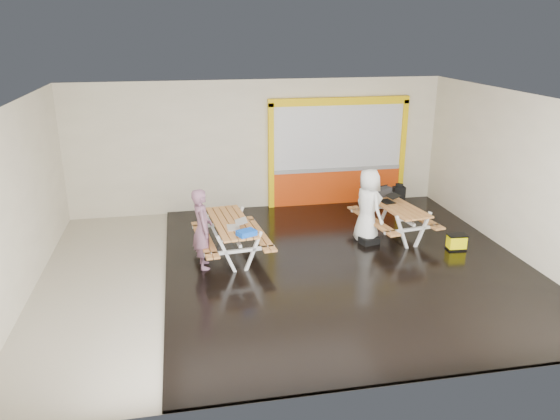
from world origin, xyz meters
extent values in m
cube|color=#BEB5A1|center=(0.00, 0.00, -0.01)|extent=(10.00, 8.00, 0.01)
cube|color=white|center=(0.00, 0.00, 3.50)|extent=(10.00, 8.00, 0.01)
cube|color=beige|center=(0.00, 4.00, 1.75)|extent=(10.00, 0.01, 3.50)
cube|color=beige|center=(0.00, -4.00, 1.75)|extent=(10.00, 0.01, 3.50)
cube|color=beige|center=(-5.00, 0.00, 1.75)|extent=(0.01, 8.00, 3.50)
cube|color=beige|center=(5.00, 0.00, 1.75)|extent=(0.01, 8.00, 3.50)
cube|color=black|center=(1.25, 0.00, 0.03)|extent=(7.50, 7.98, 0.05)
cube|color=#D13C0B|center=(2.20, 3.93, 0.50)|extent=(3.60, 0.12, 1.00)
cube|color=gray|center=(2.20, 3.93, 1.03)|extent=(3.60, 0.14, 0.10)
cube|color=silver|center=(2.20, 3.94, 1.94)|extent=(3.60, 0.08, 1.72)
cube|color=yellow|center=(0.33, 3.92, 1.45)|extent=(0.14, 0.16, 2.90)
cube|color=yellow|center=(4.07, 3.92, 1.45)|extent=(0.14, 0.16, 2.90)
cube|color=yellow|center=(2.20, 3.92, 2.90)|extent=(3.88, 0.16, 0.20)
cube|color=#CF8846|center=(-1.38, 0.77, 0.83)|extent=(0.36, 2.13, 0.04)
cube|color=#CF8846|center=(-1.23, 0.79, 0.83)|extent=(0.36, 2.13, 0.04)
cube|color=#CF8846|center=(-1.08, 0.81, 0.83)|extent=(0.36, 2.13, 0.04)
cube|color=#CF8846|center=(-0.93, 0.82, 0.83)|extent=(0.36, 2.13, 0.04)
cube|color=#CF8846|center=(-0.78, 0.84, 0.83)|extent=(0.36, 2.13, 0.04)
cube|color=white|center=(-1.27, -0.03, 0.45)|extent=(0.40, 0.11, 0.85)
cube|color=white|center=(-0.72, 0.03, 0.45)|extent=(0.40, 0.11, 0.85)
cube|color=white|center=(-1.00, 0.00, 0.50)|extent=(1.45, 0.22, 0.06)
cube|color=white|center=(-1.00, 0.00, 0.77)|extent=(0.72, 0.14, 0.06)
cube|color=white|center=(-1.45, 1.58, 0.45)|extent=(0.40, 0.11, 0.85)
cube|color=white|center=(-0.90, 1.64, 0.45)|extent=(0.40, 0.11, 0.85)
cube|color=white|center=(-1.17, 1.61, 0.50)|extent=(1.45, 0.22, 0.06)
cube|color=white|center=(-1.17, 1.61, 0.77)|extent=(0.72, 0.14, 0.06)
cube|color=white|center=(-1.08, 0.81, 0.61)|extent=(0.25, 1.74, 0.06)
cube|color=#CF8846|center=(-1.74, 0.74, 0.51)|extent=(0.36, 2.13, 0.04)
cube|color=#CF8846|center=(-1.59, 0.75, 0.51)|extent=(0.36, 2.13, 0.04)
cube|color=#CF8846|center=(-0.57, 0.86, 0.51)|extent=(0.36, 2.13, 0.04)
cube|color=#CF8846|center=(-0.43, 0.88, 0.51)|extent=(0.36, 2.13, 0.04)
cube|color=#CF8846|center=(2.53, 1.24, 0.81)|extent=(0.46, 2.08, 0.04)
cube|color=#CF8846|center=(2.68, 1.26, 0.81)|extent=(0.46, 2.08, 0.04)
cube|color=#CF8846|center=(2.82, 1.28, 0.81)|extent=(0.46, 2.08, 0.04)
cube|color=#CF8846|center=(2.97, 1.31, 0.81)|extent=(0.46, 2.08, 0.04)
cube|color=#CF8846|center=(3.11, 1.33, 0.81)|extent=(0.46, 2.08, 0.04)
cube|color=white|center=(2.68, 0.46, 0.44)|extent=(0.39, 0.12, 0.84)
cube|color=white|center=(3.21, 0.54, 0.44)|extent=(0.39, 0.12, 0.84)
cube|color=white|center=(2.95, 0.50, 0.49)|extent=(1.42, 0.29, 0.06)
cube|color=white|center=(2.95, 0.50, 0.76)|extent=(0.71, 0.17, 0.06)
cube|color=white|center=(2.43, 2.03, 0.44)|extent=(0.39, 0.12, 0.84)
cube|color=white|center=(2.97, 2.11, 0.44)|extent=(0.39, 0.12, 0.84)
cube|color=white|center=(2.70, 2.07, 0.49)|extent=(1.42, 0.29, 0.06)
cube|color=white|center=(2.70, 2.07, 0.76)|extent=(0.71, 0.17, 0.06)
cube|color=white|center=(2.82, 1.28, 0.60)|extent=(0.33, 1.70, 0.06)
cube|color=#CF8846|center=(2.18, 1.18, 0.50)|extent=(0.45, 2.08, 0.04)
cube|color=#CF8846|center=(2.32, 1.21, 0.50)|extent=(0.45, 2.08, 0.04)
cube|color=#CF8846|center=(3.32, 1.36, 0.50)|extent=(0.45, 2.08, 0.04)
cube|color=#CF8846|center=(3.46, 1.39, 0.50)|extent=(0.45, 2.08, 0.04)
imported|color=#784F64|center=(-1.72, 0.36, 0.89)|extent=(0.46, 0.65, 1.69)
imported|color=white|center=(2.10, 1.11, 0.88)|extent=(0.77, 0.98, 1.77)
cube|color=silver|center=(-1.08, 0.40, 0.86)|extent=(0.26, 0.37, 0.02)
cube|color=silver|center=(-0.92, 0.40, 0.99)|extent=(0.24, 0.37, 0.07)
cube|color=silver|center=(-0.92, 0.40, 0.99)|extent=(0.21, 0.33, 0.06)
cube|color=black|center=(2.70, 1.47, 0.84)|extent=(0.32, 0.40, 0.02)
cube|color=black|center=(2.86, 1.50, 0.97)|extent=(0.30, 0.40, 0.07)
cube|color=silver|center=(2.85, 1.50, 0.97)|extent=(0.25, 0.35, 0.06)
cube|color=blue|center=(-0.86, -0.06, 0.90)|extent=(0.43, 0.38, 0.11)
cube|color=black|center=(2.75, 1.95, 0.94)|extent=(0.52, 0.39, 0.21)
cylinder|color=black|center=(2.75, 1.95, 1.09)|extent=(0.33, 0.16, 0.03)
cube|color=black|center=(3.34, 2.27, 0.73)|extent=(0.31, 0.20, 0.43)
cylinder|color=black|center=(3.34, 2.27, 0.96)|extent=(0.20, 0.20, 0.11)
cube|color=black|center=(2.09, 0.90, 0.13)|extent=(0.48, 0.40, 0.15)
cube|color=black|center=(3.89, 0.21, 0.07)|extent=(0.43, 0.29, 0.04)
cube|color=#FFF103|center=(3.89, 0.21, 0.22)|extent=(0.41, 0.27, 0.31)
cube|color=black|center=(3.89, 0.21, 0.39)|extent=(0.43, 0.29, 0.03)
camera|label=1|loc=(-2.06, -9.87, 4.79)|focal=34.21mm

